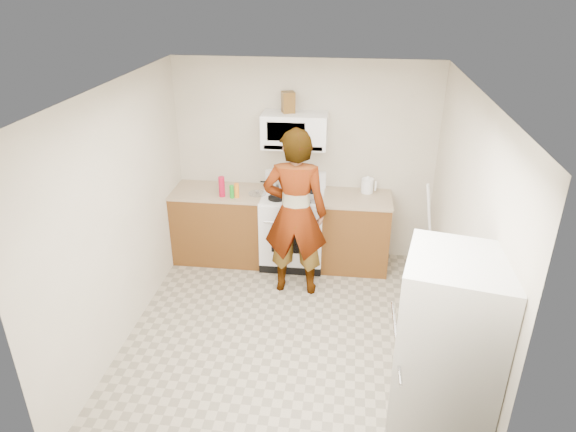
% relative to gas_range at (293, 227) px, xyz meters
% --- Properties ---
extents(floor, '(3.60, 3.60, 0.00)m').
position_rel_gas_range_xyz_m(floor, '(0.10, -1.48, -0.49)').
color(floor, gray).
rests_on(floor, ground).
extents(back_wall, '(3.20, 0.02, 2.50)m').
position_rel_gas_range_xyz_m(back_wall, '(0.10, 0.31, 0.76)').
color(back_wall, beige).
rests_on(back_wall, floor).
extents(right_wall, '(0.02, 3.60, 2.50)m').
position_rel_gas_range_xyz_m(right_wall, '(1.69, -1.48, 0.76)').
color(right_wall, beige).
rests_on(right_wall, floor).
extents(cabinet_left, '(1.12, 0.62, 0.90)m').
position_rel_gas_range_xyz_m(cabinet_left, '(-0.94, 0.01, -0.04)').
color(cabinet_left, brown).
rests_on(cabinet_left, floor).
extents(counter_left, '(1.14, 0.64, 0.03)m').
position_rel_gas_range_xyz_m(counter_left, '(-0.94, 0.01, 0.43)').
color(counter_left, tan).
rests_on(counter_left, cabinet_left).
extents(cabinet_right, '(0.80, 0.62, 0.90)m').
position_rel_gas_range_xyz_m(cabinet_right, '(0.78, 0.01, -0.04)').
color(cabinet_right, brown).
rests_on(cabinet_right, floor).
extents(counter_right, '(0.82, 0.64, 0.03)m').
position_rel_gas_range_xyz_m(counter_right, '(0.78, 0.01, 0.43)').
color(counter_right, tan).
rests_on(counter_right, cabinet_right).
extents(gas_range, '(0.76, 0.65, 1.13)m').
position_rel_gas_range_xyz_m(gas_range, '(0.00, 0.00, 0.00)').
color(gas_range, white).
rests_on(gas_range, floor).
extents(microwave, '(0.76, 0.38, 0.40)m').
position_rel_gas_range_xyz_m(microwave, '(0.00, 0.13, 1.21)').
color(microwave, white).
rests_on(microwave, back_wall).
extents(person, '(0.71, 0.47, 1.95)m').
position_rel_gas_range_xyz_m(person, '(0.09, -0.63, 0.49)').
color(person, tan).
rests_on(person, floor).
extents(fridge, '(0.83, 0.83, 1.70)m').
position_rel_gas_range_xyz_m(fridge, '(1.42, -2.73, 0.36)').
color(fridge, white).
rests_on(fridge, floor).
extents(kettle, '(0.17, 0.17, 0.18)m').
position_rel_gas_range_xyz_m(kettle, '(0.89, 0.18, 0.54)').
color(kettle, white).
rests_on(kettle, counter_right).
extents(jug, '(0.18, 0.18, 0.24)m').
position_rel_gas_range_xyz_m(jug, '(-0.08, 0.16, 1.53)').
color(jug, brown).
rests_on(jug, microwave).
extents(saucepan, '(0.24, 0.24, 0.11)m').
position_rel_gas_range_xyz_m(saucepan, '(-0.21, 0.10, 0.52)').
color(saucepan, '#B3B4B7').
rests_on(saucepan, gas_range).
extents(tray, '(0.27, 0.20, 0.05)m').
position_rel_gas_range_xyz_m(tray, '(0.21, -0.15, 0.47)').
color(tray, silver).
rests_on(tray, gas_range).
extents(bottle_spray, '(0.09, 0.09, 0.25)m').
position_rel_gas_range_xyz_m(bottle_spray, '(-0.84, -0.16, 0.57)').
color(bottle_spray, '#B60D2F').
rests_on(bottle_spray, counter_left).
extents(bottle_hot_sauce, '(0.08, 0.08, 0.18)m').
position_rel_gas_range_xyz_m(bottle_hot_sauce, '(-0.66, -0.17, 0.54)').
color(bottle_hot_sauce, orange).
rests_on(bottle_hot_sauce, counter_left).
extents(bottle_green_cap, '(0.06, 0.06, 0.16)m').
position_rel_gas_range_xyz_m(bottle_green_cap, '(-0.71, -0.20, 0.53)').
color(bottle_green_cap, '#1B9421').
rests_on(bottle_green_cap, counter_left).
extents(pot_lid, '(0.29, 0.29, 0.01)m').
position_rel_gas_range_xyz_m(pot_lid, '(-0.44, -0.04, 0.46)').
color(pot_lid, silver).
rests_on(pot_lid, counter_left).
extents(broom, '(0.26, 0.18, 1.35)m').
position_rel_gas_range_xyz_m(broom, '(1.60, -0.45, 0.20)').
color(broom, silver).
rests_on(broom, floor).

